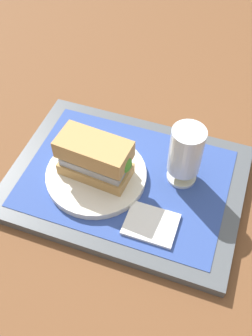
{
  "coord_description": "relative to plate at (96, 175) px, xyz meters",
  "views": [
    {
      "loc": [
        0.15,
        -0.42,
        0.61
      ],
      "look_at": [
        0.0,
        0.0,
        0.05
      ],
      "focal_mm": 41.15,
      "sensor_mm": 36.0,
      "label": 1
    }
  ],
  "objects": [
    {
      "name": "ground_plane",
      "position": [
        0.05,
        0.02,
        -0.03
      ],
      "size": [
        3.0,
        3.0,
        0.0
      ],
      "primitive_type": "plane",
      "color": "brown"
    },
    {
      "name": "sandwich",
      "position": [
        0.0,
        -0.0,
        0.05
      ],
      "size": [
        0.14,
        0.07,
        0.08
      ],
      "rotation": [
        0.0,
        0.0,
        -0.09
      ],
      "color": "tan",
      "rests_on": "plate"
    },
    {
      "name": "plate",
      "position": [
        0.0,
        0.0,
        0.0
      ],
      "size": [
        0.19,
        0.19,
        0.01
      ],
      "primitive_type": "cylinder",
      "color": "silver",
      "rests_on": "placemat"
    },
    {
      "name": "napkin_folded",
      "position": [
        0.13,
        -0.07,
        -0.0
      ],
      "size": [
        0.09,
        0.07,
        0.01
      ],
      "primitive_type": "cube",
      "color": "white",
      "rests_on": "placemat"
    },
    {
      "name": "tray",
      "position": [
        0.05,
        0.02,
        -0.02
      ],
      "size": [
        0.44,
        0.32,
        0.02
      ],
      "primitive_type": "cube",
      "color": "#4C5156",
      "rests_on": "ground_plane"
    },
    {
      "name": "beer_glass",
      "position": [
        0.15,
        0.05,
        0.06
      ],
      "size": [
        0.06,
        0.06,
        0.12
      ],
      "color": "silver",
      "rests_on": "placemat"
    },
    {
      "name": "placemat",
      "position": [
        0.05,
        0.02,
        -0.01
      ],
      "size": [
        0.38,
        0.27,
        0.0
      ],
      "primitive_type": "cube",
      "color": "#2D4793",
      "rests_on": "tray"
    }
  ]
}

